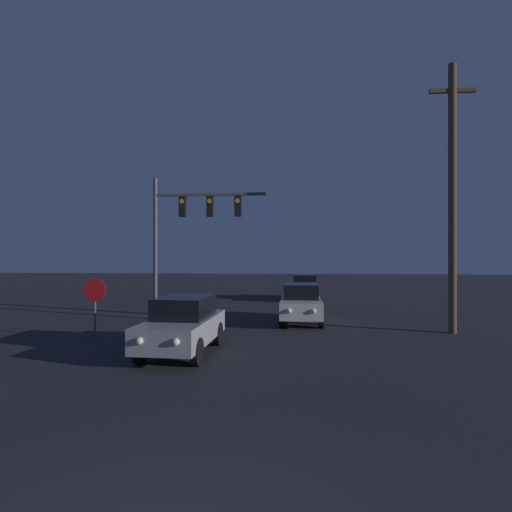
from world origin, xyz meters
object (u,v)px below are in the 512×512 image
at_px(car_near, 183,324).
at_px(utility_pole, 452,194).
at_px(traffic_signal_mast, 187,222).
at_px(car_far, 304,287).
at_px(stop_sign, 95,297).
at_px(car_mid, 301,303).

relative_size(car_near, utility_pole, 0.41).
xyz_separation_m(car_near, traffic_signal_mast, (-1.41, 5.96, 3.43)).
distance_m(car_far, utility_pole, 12.42).
height_order(car_near, stop_sign, stop_sign).
bearing_deg(car_near, utility_pole, -154.65).
distance_m(traffic_signal_mast, stop_sign, 5.64).
bearing_deg(utility_pole, car_near, -157.51).
xyz_separation_m(stop_sign, utility_pole, (12.27, 2.18, 3.59)).
height_order(car_mid, car_far, same).
distance_m(car_mid, utility_pole, 7.05).
height_order(car_near, utility_pole, utility_pole).
relative_size(traffic_signal_mast, utility_pole, 0.64).
distance_m(car_near, traffic_signal_mast, 7.02).
bearing_deg(stop_sign, utility_pole, 10.06).
bearing_deg(car_mid, utility_pole, 162.20).
height_order(car_mid, stop_sign, stop_sign).
relative_size(car_mid, car_far, 1.00).
height_order(car_far, utility_pole, utility_pole).
distance_m(stop_sign, utility_pole, 12.97).
xyz_separation_m(car_near, car_far, (4.04, 14.32, 0.00)).
xyz_separation_m(car_far, utility_pole, (4.86, -10.64, 4.17)).
relative_size(car_mid, stop_sign, 1.94).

